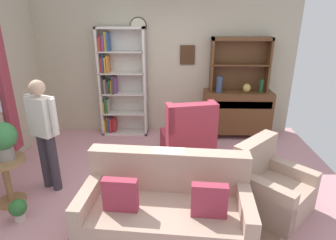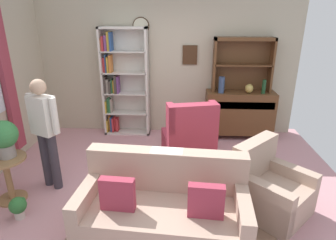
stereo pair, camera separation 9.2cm
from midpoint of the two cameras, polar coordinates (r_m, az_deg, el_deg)
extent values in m
cube|color=#C68C93|center=(4.20, -2.12, -13.31)|extent=(5.40, 4.60, 0.02)
cube|color=#BCB299|center=(5.69, -0.95, 11.21)|extent=(5.00, 0.06, 2.80)
cylinder|color=beige|center=(5.61, -6.44, 18.20)|extent=(0.28, 0.03, 0.28)
torus|color=#382314|center=(5.61, -6.44, 18.20)|extent=(0.31, 0.02, 0.31)
cube|color=#422816|center=(5.61, 3.42, 12.87)|extent=(0.28, 0.03, 0.36)
cube|color=#9E3847|center=(5.12, -30.37, 6.72)|extent=(0.08, 0.24, 2.30)
cube|color=#846651|center=(3.94, 0.61, -15.64)|extent=(2.34, 1.79, 0.01)
cube|color=silver|center=(5.76, -13.68, 7.19)|extent=(0.04, 0.30, 2.10)
cube|color=silver|center=(5.59, -5.07, 7.31)|extent=(0.04, 0.30, 2.10)
cube|color=silver|center=(5.51, -10.09, 17.72)|extent=(0.90, 0.30, 0.04)
cube|color=silver|center=(5.98, -8.86, -2.37)|extent=(0.90, 0.30, 0.04)
cube|color=silver|center=(5.80, -9.18, 7.60)|extent=(0.90, 0.01, 2.10)
cube|color=silver|center=(5.83, -9.09, 1.47)|extent=(0.86, 0.30, 0.02)
cube|color=gold|center=(5.99, -12.71, -1.04)|extent=(0.03, 0.24, 0.24)
cube|color=#CC7233|center=(5.97, -12.43, -0.70)|extent=(0.02, 0.11, 0.32)
cube|color=#284C8C|center=(5.96, -12.05, -0.82)|extent=(0.04, 0.17, 0.29)
cube|color=#B22D33|center=(5.95, -11.67, -0.87)|extent=(0.03, 0.23, 0.29)
cube|color=#B22D33|center=(5.95, -11.35, -0.85)|extent=(0.03, 0.11, 0.29)
cube|color=#B22D33|center=(5.94, -10.94, -0.93)|extent=(0.04, 0.14, 0.27)
cube|color=silver|center=(5.71, -9.32, 5.30)|extent=(0.86, 0.30, 0.02)
cube|color=gold|center=(5.86, -13.04, 2.60)|extent=(0.02, 0.22, 0.23)
cube|color=#337247|center=(5.84, -12.70, 2.86)|extent=(0.04, 0.11, 0.29)
cube|color=#337247|center=(5.83, -12.33, 2.74)|extent=(0.02, 0.18, 0.27)
cube|color=gray|center=(5.82, -12.08, 2.83)|extent=(0.02, 0.20, 0.28)
cube|color=silver|center=(5.62, -9.56, 9.27)|extent=(0.86, 0.30, 0.02)
cube|color=#3F3833|center=(5.73, -13.31, 6.85)|extent=(0.04, 0.21, 0.32)
cube|color=gray|center=(5.73, -12.86, 6.59)|extent=(0.04, 0.16, 0.27)
cube|color=#3F3833|center=(5.72, -12.37, 6.47)|extent=(0.04, 0.22, 0.24)
cube|color=#337247|center=(5.71, -12.03, 6.61)|extent=(0.02, 0.14, 0.27)
cube|color=gold|center=(5.70, -11.65, 6.57)|extent=(0.03, 0.16, 0.26)
cube|color=#3F3833|center=(5.68, -11.26, 7.01)|extent=(0.04, 0.24, 0.35)
cube|color=#723F7F|center=(5.67, -10.85, 6.92)|extent=(0.03, 0.18, 0.33)
cube|color=silver|center=(5.55, -9.81, 13.36)|extent=(0.86, 0.30, 0.02)
cube|color=#B22D33|center=(5.66, -13.71, 10.58)|extent=(0.02, 0.11, 0.28)
cube|color=#B22D33|center=(5.65, -13.45, 10.62)|extent=(0.02, 0.16, 0.28)
cube|color=#284C8C|center=(5.64, -13.21, 10.93)|extent=(0.02, 0.17, 0.34)
cube|color=gold|center=(5.63, -12.79, 10.71)|extent=(0.03, 0.20, 0.29)
cube|color=#CC7233|center=(5.62, -12.34, 10.88)|extent=(0.04, 0.20, 0.32)
cube|color=#CC7233|center=(5.61, -14.07, 14.42)|extent=(0.02, 0.17, 0.23)
cube|color=#B22D33|center=(5.60, -13.76, 14.61)|extent=(0.04, 0.23, 0.27)
cube|color=#723F7F|center=(5.59, -13.29, 14.71)|extent=(0.04, 0.18, 0.28)
cube|color=gold|center=(5.57, -12.78, 15.07)|extent=(0.04, 0.17, 0.34)
cube|color=#284C8C|center=(5.56, -12.30, 15.04)|extent=(0.03, 0.22, 0.33)
cube|color=brown|center=(5.76, 13.13, 1.64)|extent=(1.30, 0.45, 0.82)
cube|color=brown|center=(5.67, 7.13, -3.25)|extent=(0.06, 0.06, 0.10)
cube|color=brown|center=(5.91, 18.80, -3.23)|extent=(0.06, 0.06, 0.10)
cube|color=brown|center=(5.99, 6.83, -1.89)|extent=(0.06, 0.06, 0.10)
cube|color=brown|center=(6.22, 17.91, -1.93)|extent=(0.06, 0.06, 0.10)
cube|color=#492C18|center=(5.49, 13.73, 2.90)|extent=(1.20, 0.01, 0.14)
cube|color=brown|center=(5.53, 8.26, 10.94)|extent=(0.04, 0.26, 1.00)
cube|color=brown|center=(5.75, 19.00, 10.41)|extent=(0.04, 0.26, 1.00)
cube|color=brown|center=(5.56, 14.16, 15.48)|extent=(1.10, 0.26, 0.06)
cube|color=brown|center=(5.61, 13.74, 10.71)|extent=(1.06, 0.26, 0.02)
cube|color=brown|center=(5.73, 13.49, 10.94)|extent=(1.10, 0.01, 1.00)
cylinder|color=#33476B|center=(5.46, 9.73, 6.99)|extent=(0.11, 0.11, 0.30)
ellipsoid|color=tan|center=(5.59, 14.99, 6.19)|extent=(0.15, 0.15, 0.17)
cylinder|color=#194223|center=(5.62, 17.67, 6.48)|extent=(0.07, 0.07, 0.26)
cube|color=tan|center=(3.30, -1.34, -19.52)|extent=(1.86, 0.98, 0.42)
cube|color=tan|center=(3.30, -0.69, -9.90)|extent=(1.81, 0.34, 0.48)
cube|color=tan|center=(3.43, -15.87, -16.75)|extent=(0.20, 0.86, 0.60)
cube|color=tan|center=(3.27, 14.09, -18.74)|extent=(0.20, 0.86, 0.60)
cube|color=#A33347|center=(3.05, -10.39, -14.51)|extent=(0.37, 0.13, 0.36)
cube|color=#A33347|center=(2.95, 7.33, -15.68)|extent=(0.37, 0.13, 0.36)
cube|color=white|center=(3.19, -0.71, -6.15)|extent=(0.37, 0.21, 0.00)
cube|color=tan|center=(3.88, 19.56, -14.16)|extent=(1.08, 1.08, 0.40)
cube|color=tan|center=(3.77, 16.33, -7.02)|extent=(0.66, 0.66, 0.48)
cube|color=tan|center=(3.61, 17.36, -15.32)|extent=(0.65, 0.65, 0.55)
cube|color=tan|center=(4.08, 21.73, -11.37)|extent=(0.65, 0.65, 0.55)
cube|color=#A33347|center=(4.88, 3.16, -5.20)|extent=(0.94, 0.95, 0.42)
cube|color=#A33347|center=(4.40, 4.23, -0.73)|extent=(0.80, 0.37, 0.63)
cube|color=#A33347|center=(4.50, 8.32, 0.88)|extent=(0.16, 0.30, 0.44)
cube|color=#A33347|center=(4.33, -0.22, 0.31)|extent=(0.16, 0.30, 0.44)
cylinder|color=#997047|center=(4.16, -30.69, -7.13)|extent=(0.52, 0.52, 0.03)
cylinder|color=#997047|center=(4.30, -29.93, -10.79)|extent=(0.08, 0.08, 0.59)
cylinder|color=#997047|center=(4.44, -29.28, -13.88)|extent=(0.36, 0.36, 0.03)
cylinder|color=gray|center=(4.14, -30.28, -5.67)|extent=(0.21, 0.21, 0.17)
sphere|color=#387F42|center=(4.06, -30.86, -2.78)|extent=(0.35, 0.35, 0.35)
cylinder|color=beige|center=(4.04, -28.11, -16.69)|extent=(0.12, 0.12, 0.10)
sphere|color=#2D6B33|center=(3.97, -28.44, -15.17)|extent=(0.20, 0.20, 0.20)
ellipsoid|color=#2D6B33|center=(3.93, -29.34, -15.35)|extent=(0.06, 0.04, 0.14)
ellipsoid|color=#2D6B33|center=(3.95, -27.44, -14.73)|extent=(0.06, 0.04, 0.14)
cylinder|color=#38333D|center=(4.38, -23.96, -7.37)|extent=(0.16, 0.16, 0.82)
cylinder|color=#38333D|center=(4.26, -22.39, -7.99)|extent=(0.16, 0.16, 0.82)
cube|color=silver|center=(4.06, -24.51, 0.70)|extent=(0.39, 0.33, 0.52)
sphere|color=tan|center=(3.96, -25.32, 5.86)|extent=(0.27, 0.27, 0.20)
cylinder|color=silver|center=(4.22, -26.45, 1.48)|extent=(0.11, 0.11, 0.48)
cylinder|color=silver|center=(3.89, -22.51, 0.56)|extent=(0.11, 0.11, 0.48)
cube|color=brown|center=(3.86, 1.02, -9.43)|extent=(0.80, 0.50, 0.03)
cube|color=brown|center=(3.80, -4.78, -13.73)|extent=(0.05, 0.05, 0.39)
cube|color=brown|center=(3.80, 6.72, -13.86)|extent=(0.05, 0.05, 0.39)
cube|color=brown|center=(4.17, -4.14, -10.31)|extent=(0.05, 0.05, 0.39)
cube|color=brown|center=(4.17, 6.21, -10.42)|extent=(0.05, 0.05, 0.39)
cube|color=#B22D33|center=(3.81, 1.37, -9.29)|extent=(0.17, 0.15, 0.03)
cube|color=#B22D33|center=(3.80, 1.64, -8.89)|extent=(0.19, 0.13, 0.03)
cube|color=#B22D33|center=(3.78, 1.65, -8.59)|extent=(0.15, 0.11, 0.03)
cube|color=#3F3833|center=(3.77, 1.49, -8.24)|extent=(0.15, 0.10, 0.02)
camera|label=1|loc=(0.05, -90.67, -0.25)|focal=30.49mm
camera|label=2|loc=(0.05, 89.33, 0.25)|focal=30.49mm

